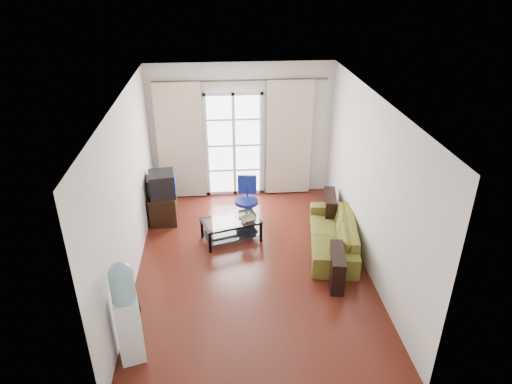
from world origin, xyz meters
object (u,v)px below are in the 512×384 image
tv_stand (164,206)px  crt_tv (161,184)px  sofa (333,234)px  task_chair (247,209)px  coffee_table (231,227)px  water_cooler (126,311)px

tv_stand → crt_tv: bearing=-91.2°
sofa → task_chair: (-1.38, 1.00, -0.01)m
coffee_table → water_cooler: 2.91m
sofa → tv_stand: sofa is taller
coffee_table → water_cooler: (-1.30, -2.56, 0.48)m
coffee_table → crt_tv: bearing=148.1°
tv_stand → water_cooler: bearing=-93.8°
task_chair → crt_tv: bearing=-178.7°
water_cooler → task_chair: bearing=48.1°
crt_tv → task_chair: bearing=-14.2°
crt_tv → tv_stand: bearing=83.0°
crt_tv → task_chair: 1.63m
crt_tv → water_cooler: 3.32m
sofa → crt_tv: 3.19m
coffee_table → crt_tv: 1.53m
tv_stand → sofa: bearing=-25.4°
sofa → task_chair: bearing=-116.0°
sofa → crt_tv: size_ratio=3.57×
water_cooler → tv_stand: bearing=74.0°
coffee_table → task_chair: (0.31, 0.60, 0.00)m
sofa → crt_tv: bearing=-101.7°
crt_tv → task_chair: crt_tv is taller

